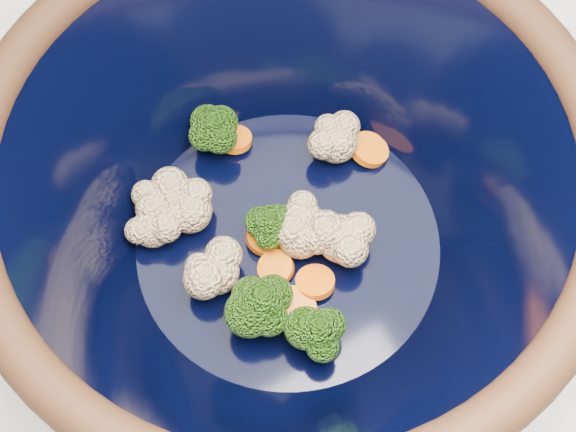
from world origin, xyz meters
The scene contains 3 objects.
counter centered at (0.00, 0.00, 0.45)m, with size 1.20×1.20×0.90m, color white.
mixing_bowl centered at (-0.10, 0.02, 1.00)m, with size 0.47×0.47×0.17m.
vegetable_pile centered at (-0.12, 0.02, 0.96)m, with size 0.20×0.21×0.05m.
Camera 1 is at (-0.23, -0.18, 1.46)m, focal length 50.00 mm.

